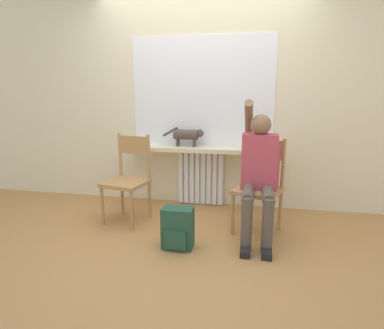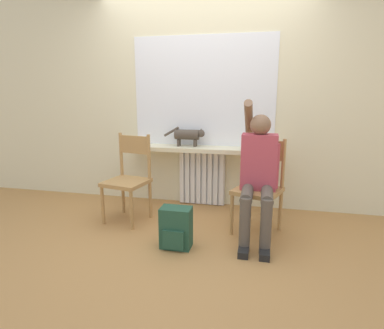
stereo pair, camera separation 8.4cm
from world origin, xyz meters
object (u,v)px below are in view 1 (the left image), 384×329
backpack (178,228)px  cat (187,135)px  chair_left (128,178)px  chair_right (260,185)px  person (259,170)px

backpack → cat: bearing=97.5°
chair_left → chair_right: (1.40, -0.00, 0.00)m
chair_left → backpack: size_ratio=2.50×
person → backpack: size_ratio=3.50×
person → cat: person is taller
cat → backpack: (0.15, -1.12, -0.70)m
chair_left → chair_right: size_ratio=1.00×
chair_left → person: size_ratio=0.71×
person → backpack: bearing=-150.0°
chair_right → cat: (-0.87, 0.59, 0.41)m
chair_right → person: person is taller
chair_right → chair_left: bearing=-159.6°
chair_right → cat: size_ratio=1.86×
person → backpack: person is taller
cat → backpack: 1.33m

